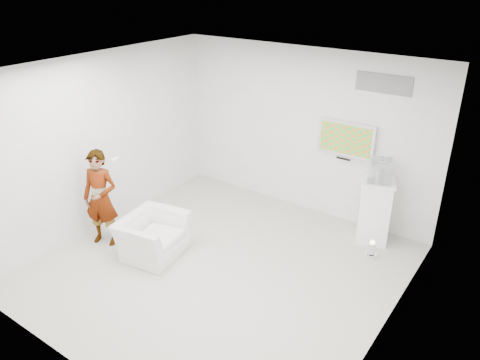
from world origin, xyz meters
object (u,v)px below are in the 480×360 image
at_px(tv, 346,139).
at_px(person, 101,198).
at_px(armchair, 153,236).
at_px(pedestal, 374,211).
at_px(floor_uplight, 372,249).

bearing_deg(tv, person, -133.90).
bearing_deg(person, armchair, -7.04).
xyz_separation_m(tv, armchair, (-1.95, -2.76, -1.22)).
relative_size(pedestal, floor_uplight, 3.77).
relative_size(armchair, pedestal, 0.92).
distance_m(person, floor_uplight, 4.40).
xyz_separation_m(person, armchair, (0.90, 0.20, -0.49)).
height_order(pedestal, floor_uplight, pedestal).
bearing_deg(floor_uplight, tv, 138.04).
xyz_separation_m(tv, floor_uplight, (0.94, -0.84, -1.40)).
bearing_deg(pedestal, person, -143.91).
distance_m(person, pedestal, 4.47).
bearing_deg(armchair, tv, -43.96).
height_order(armchair, floor_uplight, armchair).
bearing_deg(floor_uplight, person, -150.76).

